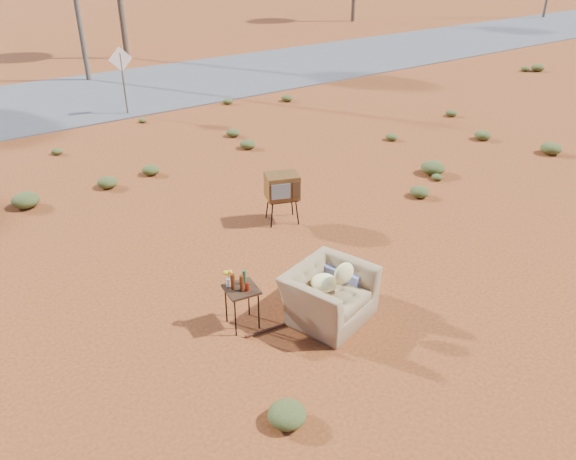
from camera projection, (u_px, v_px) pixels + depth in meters
ground at (313, 299)px, 9.34m from camera, size 140.00×140.00×0.00m
highway at (56, 101)px, 20.09m from camera, size 140.00×7.00×0.04m
armchair at (332, 286)px, 8.77m from camera, size 1.65×1.35×1.12m
tv_unit at (282, 187)px, 11.49m from camera, size 0.80×0.72×1.06m
side_table at (238, 287)px, 8.41m from camera, size 0.54×0.54×0.97m
rusty_bar at (295, 321)px, 8.80m from camera, size 1.68×0.27×0.05m
road_sign at (122, 69)px, 18.01m from camera, size 0.78×0.06×2.19m
scrub_patch at (156, 210)px, 12.02m from camera, size 17.49×8.07×0.33m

